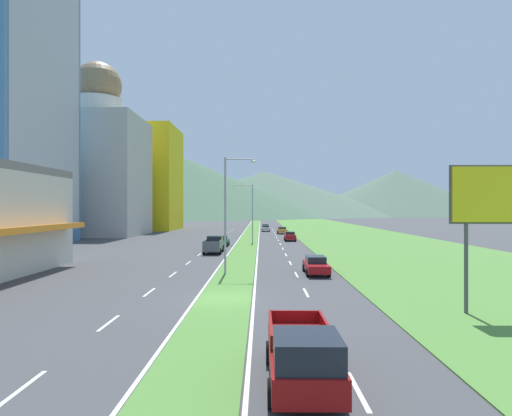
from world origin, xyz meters
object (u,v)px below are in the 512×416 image
object	(u,v)px
car_4	(290,236)
pickup_truck_0	(214,245)
street_lamp_mid	(250,209)
pickup_truck_1	(302,356)
car_0	(266,228)
car_5	(266,227)
car_1	(222,241)
car_2	(282,230)
billboard_roadside	(501,201)
street_lamp_near	(228,208)
car_3	(316,265)

from	to	relation	value
car_4	pickup_truck_0	world-z (taller)	pickup_truck_0
street_lamp_mid	pickup_truck_1	distance (m)	53.07
car_0	car_5	world-z (taller)	car_0
pickup_truck_1	car_4	bearing A→B (deg)	176.46
car_4	pickup_truck_0	distance (m)	21.53
car_1	car_2	size ratio (longest dim) A/B	0.96
car_4	pickup_truck_1	world-z (taller)	pickup_truck_1
billboard_roadside	pickup_truck_0	bearing A→B (deg)	121.64
billboard_roadside	car_0	world-z (taller)	billboard_roadside
car_1	car_4	world-z (taller)	car_4
street_lamp_near	street_lamp_mid	world-z (taller)	street_lamp_near
billboard_roadside	car_4	bearing A→B (deg)	98.94
street_lamp_near	car_3	bearing A→B (deg)	1.46
street_lamp_near	pickup_truck_1	distance (m)	22.80
street_lamp_mid	pickup_truck_0	xyz separation A→B (m)	(-4.06, -14.34, -4.33)
car_1	car_5	xyz separation A→B (m)	(6.71, 44.97, -0.04)
car_2	car_3	world-z (taller)	car_3
car_4	car_1	bearing A→B (deg)	-47.77
billboard_roadside	car_4	world-z (taller)	billboard_roadside
car_3	car_0	bearing A→B (deg)	-176.84
street_lamp_near	car_0	bearing A→B (deg)	86.56
billboard_roadside	car_1	size ratio (longest dim) A/B	1.87
car_5	billboard_roadside	bearing A→B (deg)	7.68
car_1	car_4	xyz separation A→B (m)	(10.42, 9.45, 0.03)
car_1	car_4	bearing A→B (deg)	-47.77
car_3	car_5	world-z (taller)	car_3
car_1	car_2	world-z (taller)	car_1
car_5	pickup_truck_0	distance (m)	54.69
street_lamp_mid	car_1	xyz separation A→B (m)	(-3.89, -5.05, -4.56)
car_0	car_2	xyz separation A→B (m)	(3.35, -8.71, 0.03)
street_lamp_near	car_1	distance (m)	26.37
billboard_roadside	car_5	bearing A→B (deg)	97.68
car_2	car_5	xyz separation A→B (m)	(-3.33, 16.36, -0.04)
car_1	pickup_truck_0	distance (m)	9.29
street_lamp_near	car_1	xyz separation A→B (m)	(-2.90, 25.77, -4.77)
street_lamp_near	street_lamp_mid	distance (m)	30.84
car_5	pickup_truck_1	size ratio (longest dim) A/B	0.78
pickup_truck_0	street_lamp_near	bearing A→B (deg)	-169.45
car_0	car_5	bearing A→B (deg)	179.86
car_1	car_4	size ratio (longest dim) A/B	1.01
car_0	car_5	xyz separation A→B (m)	(0.02, 7.65, -0.01)
car_0	car_3	bearing A→B (deg)	3.16
pickup_truck_0	street_lamp_mid	bearing A→B (deg)	-15.81
car_1	car_5	distance (m)	45.46
street_lamp_near	car_0	world-z (taller)	street_lamp_near
car_3	pickup_truck_1	bearing A→B (deg)	-8.45
car_4	pickup_truck_1	xyz separation A→B (m)	(-3.54, -57.21, 0.20)
car_5	street_lamp_near	bearing A→B (deg)	-3.09
car_2	car_0	bearing A→B (deg)	-158.96
car_1	billboard_roadside	bearing A→B (deg)	-155.10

